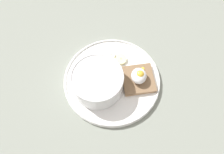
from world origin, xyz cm
name	(u,v)px	position (x,y,z in cm)	size (l,w,h in cm)	color
ground_plane	(112,83)	(0.00, 0.00, 1.00)	(120.00, 120.00, 2.00)	gray
plate	(112,80)	(0.00, 0.00, 2.80)	(29.45, 29.45, 1.60)	white
oatmeal_bowl	(98,82)	(2.35, -4.12, 6.49)	(15.18, 15.18, 6.90)	white
toast_slice	(138,81)	(0.50, 7.89, 3.80)	(10.98, 10.98, 1.43)	#7F6245
poached_egg	(139,77)	(0.37, 7.94, 6.27)	(7.14, 4.54, 3.93)	white
banana_slice_front	(111,55)	(-8.44, -0.51, 3.62)	(3.23, 3.13, 1.42)	#FAE8BD
banana_slice_left	(121,59)	(-6.96, 2.62, 3.60)	(4.97, 4.94, 1.39)	beige
banana_slice_back	(113,63)	(-5.66, 0.19, 3.58)	(3.92, 3.94, 1.21)	#E8E9BD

